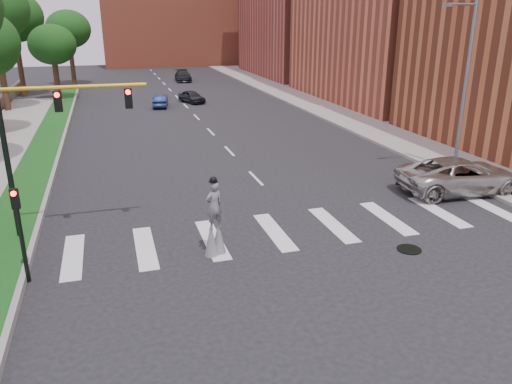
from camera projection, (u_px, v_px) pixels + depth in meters
name	position (u px, v px, depth m)	size (l,w,h in m)	color
ground_plane	(314.00, 238.00, 19.59)	(160.00, 160.00, 0.00)	black
grass_median	(48.00, 140.00, 34.54)	(2.00, 60.00, 0.25)	#134316
median_curb	(64.00, 139.00, 34.81)	(0.20, 60.00, 0.28)	gray
sidewalk_right	(334.00, 111.00, 45.52)	(5.00, 90.00, 0.18)	gray
manhole	(409.00, 249.00, 18.58)	(0.90, 0.90, 0.04)	black
building_far	(312.00, 3.00, 71.00)	(16.00, 22.00, 20.00)	#AE4C40
building_backdrop	(176.00, 12.00, 88.73)	(26.00, 14.00, 18.00)	#C45A3D
streetlight	(464.00, 83.00, 26.32)	(2.05, 0.20, 9.00)	slate
traffic_signal	(39.00, 134.00, 18.29)	(5.30, 0.23, 6.20)	black
secondary_signal	(20.00, 227.00, 15.72)	(0.25, 0.21, 3.23)	black
stilt_performer	(215.00, 224.00, 17.88)	(0.82, 0.64, 2.98)	#332014
suv_crossing	(461.00, 176.00, 24.44)	(2.84, 6.15, 1.71)	#A8A59E
car_near	(192.00, 97.00, 50.15)	(1.44, 3.57, 1.22)	black
car_mid	(161.00, 101.00, 47.78)	(1.26, 3.62, 1.19)	navy
car_far	(183.00, 76.00, 66.97)	(1.99, 4.90, 1.42)	black
tree_5	(13.00, 17.00, 51.56)	(6.12, 6.12, 10.84)	#332014
tree_6	(52.00, 45.00, 49.55)	(4.64, 4.64, 7.57)	#332014
tree_7	(68.00, 30.00, 61.26)	(5.41, 5.41, 9.07)	#332014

